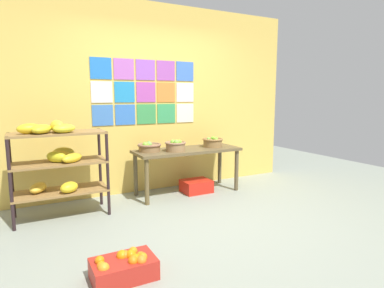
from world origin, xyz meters
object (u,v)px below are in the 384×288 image
at_px(produce_crate_under_table, 196,186).
at_px(fruit_basket_back_right, 175,146).
at_px(orange_crate_foreground, 124,267).
at_px(fruit_basket_centre, 213,142).
at_px(display_table, 187,155).
at_px(fruit_basket_left, 149,147).
at_px(banana_shelf_unit, 57,158).

bearing_deg(produce_crate_under_table, fruit_basket_back_right, -171.53).
xyz_separation_m(produce_crate_under_table, orange_crate_foreground, (-1.61, -1.78, 0.01)).
height_order(fruit_basket_centre, orange_crate_foreground, fruit_basket_centre).
height_order(fruit_basket_back_right, produce_crate_under_table, fruit_basket_back_right).
bearing_deg(display_table, fruit_basket_left, 174.27).
height_order(produce_crate_under_table, orange_crate_foreground, orange_crate_foreground).
height_order(fruit_basket_left, orange_crate_foreground, fruit_basket_left).
height_order(banana_shelf_unit, display_table, banana_shelf_unit).
bearing_deg(fruit_basket_back_right, display_table, 20.66).
distance_m(fruit_basket_back_right, orange_crate_foreground, 2.22).
relative_size(display_table, orange_crate_foreground, 3.15).
bearing_deg(fruit_basket_left, fruit_basket_back_right, -23.07).
bearing_deg(fruit_basket_centre, fruit_basket_left, 176.33).
height_order(display_table, orange_crate_foreground, display_table).
height_order(display_table, fruit_basket_left, fruit_basket_left).
bearing_deg(produce_crate_under_table, fruit_basket_centre, 4.93).
bearing_deg(banana_shelf_unit, produce_crate_under_table, 3.74).
bearing_deg(display_table, fruit_basket_centre, -0.94).
bearing_deg(orange_crate_foreground, produce_crate_under_table, 47.73).
relative_size(display_table, produce_crate_under_table, 3.71).
distance_m(fruit_basket_left, fruit_basket_back_right, 0.37).
relative_size(fruit_basket_centre, orange_crate_foreground, 0.63).
height_order(banana_shelf_unit, fruit_basket_left, banana_shelf_unit).
distance_m(produce_crate_under_table, orange_crate_foreground, 2.40).
bearing_deg(fruit_basket_centre, orange_crate_foreground, -136.71).
distance_m(banana_shelf_unit, fruit_basket_back_right, 1.55).
distance_m(fruit_basket_centre, fruit_basket_left, 1.00).
height_order(fruit_basket_centre, fruit_basket_left, fruit_basket_centre).
relative_size(fruit_basket_back_right, produce_crate_under_table, 0.71).
distance_m(fruit_basket_centre, orange_crate_foreground, 2.70).
bearing_deg(banana_shelf_unit, orange_crate_foreground, -79.68).
xyz_separation_m(fruit_basket_centre, produce_crate_under_table, (-0.30, -0.03, -0.64)).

